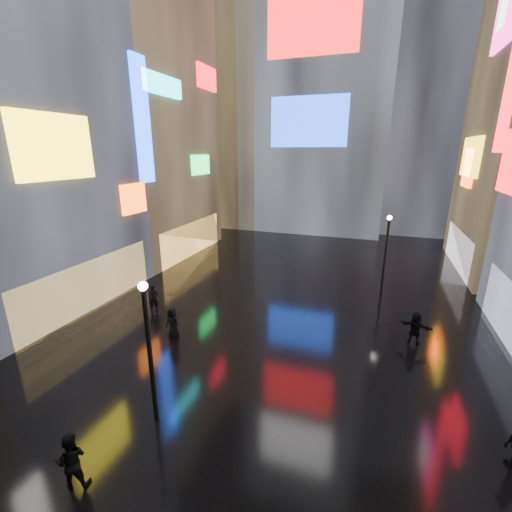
% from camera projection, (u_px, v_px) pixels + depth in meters
% --- Properties ---
extents(ground, '(140.00, 140.00, 0.00)m').
position_uv_depth(ground, '(296.00, 295.00, 22.56)').
color(ground, black).
rests_on(ground, ground).
extents(building_left_far, '(10.28, 12.00, 22.00)m').
position_uv_depth(building_left_far, '(137.00, 128.00, 29.82)').
color(building_left_far, black).
rests_on(building_left_far, ground).
extents(tower_main, '(16.00, 14.20, 42.00)m').
position_uv_depth(tower_main, '(324.00, 42.00, 38.97)').
color(tower_main, black).
rests_on(tower_main, ground).
extents(tower_flank_right, '(12.00, 12.00, 34.00)m').
position_uv_depth(tower_flank_right, '(433.00, 77.00, 38.17)').
color(tower_flank_right, black).
rests_on(tower_flank_right, ground).
extents(tower_flank_left, '(10.00, 10.00, 26.00)m').
position_uv_depth(tower_flank_left, '(230.00, 119.00, 43.03)').
color(tower_flank_left, black).
rests_on(tower_flank_left, ground).
extents(lamp_near, '(0.30, 0.30, 5.20)m').
position_uv_depth(lamp_near, '(149.00, 346.00, 11.25)').
color(lamp_near, black).
rests_on(lamp_near, ground).
extents(lamp_far, '(0.30, 0.30, 5.20)m').
position_uv_depth(lamp_far, '(386.00, 250.00, 22.23)').
color(lamp_far, black).
rests_on(lamp_far, ground).
extents(pedestrian_1, '(1.05, 0.99, 1.72)m').
position_uv_depth(pedestrian_1, '(71.00, 461.00, 9.48)').
color(pedestrian_1, black).
rests_on(pedestrian_1, ground).
extents(pedestrian_4, '(0.87, 0.66, 1.61)m').
position_uv_depth(pedestrian_4, '(173.00, 323.00, 17.22)').
color(pedestrian_4, black).
rests_on(pedestrian_4, ground).
extents(pedestrian_5, '(1.59, 0.85, 1.64)m').
position_uv_depth(pedestrian_5, '(415.00, 328.00, 16.68)').
color(pedestrian_5, black).
rests_on(pedestrian_5, ground).
extents(pedestrian_6, '(0.71, 0.65, 1.62)m').
position_uv_depth(pedestrian_6, '(154.00, 299.00, 20.02)').
color(pedestrian_6, black).
rests_on(pedestrian_6, ground).
extents(umbrella_2, '(1.14, 1.16, 0.89)m').
position_uv_depth(umbrella_2, '(171.00, 300.00, 16.86)').
color(umbrella_2, black).
rests_on(umbrella_2, pedestrian_4).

